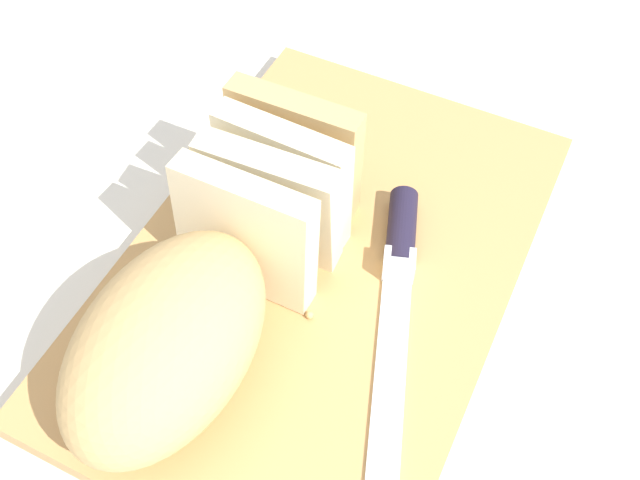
# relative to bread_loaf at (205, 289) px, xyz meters

# --- Properties ---
(ground_plane) EXTENTS (3.00, 3.00, 0.00)m
(ground_plane) POSITION_rel_bread_loaf_xyz_m (0.09, -0.04, -0.07)
(ground_plane) COLOR silver
(cutting_board) EXTENTS (0.44, 0.29, 0.02)m
(cutting_board) POSITION_rel_bread_loaf_xyz_m (0.09, -0.04, -0.06)
(cutting_board) COLOR tan
(cutting_board) RESTS_ON ground_plane
(bread_loaf) EXTENTS (0.29, 0.12, 0.10)m
(bread_loaf) POSITION_rel_bread_loaf_xyz_m (0.00, 0.00, 0.00)
(bread_loaf) COLOR tan
(bread_loaf) RESTS_ON cutting_board
(bread_knife) EXTENTS (0.29, 0.12, 0.02)m
(bread_knife) POSITION_rel_bread_loaf_xyz_m (0.10, -0.10, -0.04)
(bread_knife) COLOR silver
(bread_knife) RESTS_ON cutting_board
(crumb_near_knife) EXTENTS (0.00, 0.00, 0.00)m
(crumb_near_knife) POSITION_rel_bread_loaf_xyz_m (0.02, 0.00, -0.05)
(crumb_near_knife) COLOR tan
(crumb_near_knife) RESTS_ON cutting_board
(crumb_near_loaf) EXTENTS (0.00, 0.00, 0.00)m
(crumb_near_loaf) POSITION_rel_bread_loaf_xyz_m (0.09, 0.02, -0.05)
(crumb_near_loaf) COLOR tan
(crumb_near_loaf) RESTS_ON cutting_board
(crumb_stray_left) EXTENTS (0.01, 0.01, 0.01)m
(crumb_stray_left) POSITION_rel_bread_loaf_xyz_m (0.08, -0.00, -0.05)
(crumb_stray_left) COLOR tan
(crumb_stray_left) RESTS_ON cutting_board
(crumb_stray_right) EXTENTS (0.01, 0.01, 0.01)m
(crumb_stray_right) POSITION_rel_bread_loaf_xyz_m (0.04, -0.06, -0.05)
(crumb_stray_right) COLOR tan
(crumb_stray_right) RESTS_ON cutting_board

